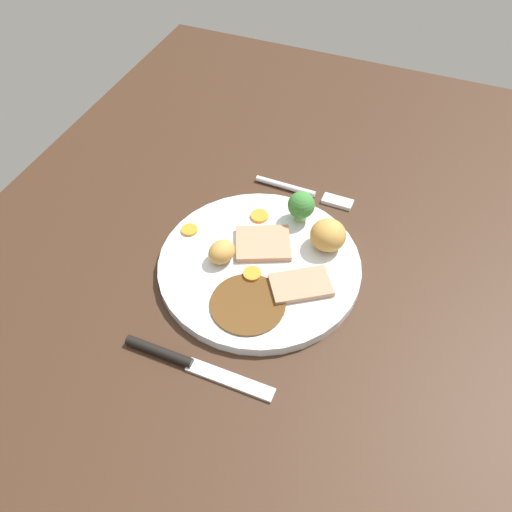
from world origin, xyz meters
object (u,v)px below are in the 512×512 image
at_px(carrot_coin_front, 260,216).
at_px(dinner_plate, 256,264).
at_px(knife, 185,362).
at_px(carrot_coin_side, 189,230).
at_px(fork, 307,192).
at_px(roast_potato_right, 328,235).
at_px(broccoli_floret, 301,206).
at_px(meat_slice_under, 299,288).
at_px(meat_slice_main, 263,243).
at_px(roast_potato_left, 222,252).
at_px(carrot_coin_back, 253,275).

bearing_deg(carrot_coin_front, dinner_plate, 18.51).
bearing_deg(knife, carrot_coin_side, 115.16).
relative_size(carrot_coin_front, fork, 0.17).
bearing_deg(knife, roast_potato_right, 66.50).
distance_m(broccoli_floret, fork, 0.08).
height_order(carrot_coin_side, broccoli_floret, broccoli_floret).
distance_m(meat_slice_under, carrot_coin_front, 0.14).
relative_size(dinner_plate, fork, 1.74).
height_order(carrot_coin_side, knife, carrot_coin_side).
height_order(meat_slice_main, roast_potato_left, roast_potato_left).
distance_m(meat_slice_main, carrot_coin_back, 0.06).
bearing_deg(dinner_plate, roast_potato_left, -71.99).
bearing_deg(broccoli_floret, meat_slice_main, -23.95).
distance_m(dinner_plate, carrot_coin_front, 0.08).
relative_size(meat_slice_under, knife, 0.41).
relative_size(meat_slice_under, carrot_coin_back, 3.22).
bearing_deg(carrot_coin_back, carrot_coin_side, -110.45).
bearing_deg(meat_slice_under, broccoli_floret, -161.50).
bearing_deg(broccoli_floret, fork, -169.95).
xyz_separation_m(meat_slice_under, carrot_coin_front, (-0.10, -0.09, -0.00)).
distance_m(dinner_plate, carrot_coin_back, 0.03).
bearing_deg(carrot_coin_back, meat_slice_under, 91.42).
distance_m(dinner_plate, carrot_coin_side, 0.11).
bearing_deg(dinner_plate, fork, 174.30).
distance_m(roast_potato_right, carrot_coin_back, 0.11).
distance_m(broccoli_floret, knife, 0.27).
bearing_deg(carrot_coin_front, carrot_coin_back, 17.56).
height_order(meat_slice_main, knife, meat_slice_main).
relative_size(roast_potato_right, broccoli_floret, 1.05).
xyz_separation_m(carrot_coin_front, carrot_coin_back, (0.10, 0.03, 0.00)).
relative_size(carrot_coin_side, broccoli_floret, 0.50).
distance_m(roast_potato_left, carrot_coin_back, 0.05).
distance_m(fork, knife, 0.33).
xyz_separation_m(meat_slice_under, fork, (-0.19, -0.05, -0.01)).
bearing_deg(meat_slice_under, carrot_coin_front, -137.15).
bearing_deg(meat_slice_under, carrot_coin_back, -88.58).
xyz_separation_m(dinner_plate, meat_slice_under, (0.02, 0.07, 0.01)).
bearing_deg(roast_potato_left, fork, 161.60).
height_order(meat_slice_under, carrot_coin_back, meat_slice_under).
height_order(roast_potato_right, broccoli_floret, broccoli_floret).
bearing_deg(carrot_coin_back, roast_potato_left, -103.11).
bearing_deg(roast_potato_right, carrot_coin_front, -99.31).
xyz_separation_m(meat_slice_under, roast_potato_left, (-0.01, -0.11, 0.01)).
bearing_deg(carrot_coin_back, fork, 177.05).
relative_size(meat_slice_main, roast_potato_right, 1.51).
bearing_deg(roast_potato_left, carrot_coin_back, 76.89).
bearing_deg(fork, broccoli_floret, -78.84).
height_order(roast_potato_left, broccoli_floret, broccoli_floret).
height_order(meat_slice_under, carrot_coin_front, meat_slice_under).
bearing_deg(broccoli_floret, roast_potato_left, -32.69).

